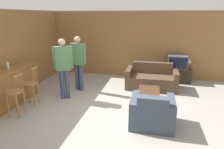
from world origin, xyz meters
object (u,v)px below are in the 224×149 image
at_px(person_by_window, 78,60).
at_px(couch_far, 151,79).
at_px(bar_chair_mid, 31,86).
at_px(person_by_counter, 63,65).
at_px(coffee_table, 149,92).
at_px(tv_unit, 176,75).
at_px(tv, 177,62).
at_px(bottle, 8,65).
at_px(armchair_near, 152,113).
at_px(bar_chair_near, 16,95).
at_px(table_lamp, 188,61).

bearing_deg(person_by_window, couch_far, 18.06).
bearing_deg(bar_chair_mid, couch_far, 33.91).
bearing_deg(couch_far, person_by_counter, -149.06).
xyz_separation_m(bar_chair_mid, coffee_table, (3.17, 0.89, -0.26)).
bearing_deg(couch_far, person_by_window, -161.94).
relative_size(tv_unit, tv, 1.48).
distance_m(bottle, person_by_counter, 1.49).
height_order(armchair_near, coffee_table, armchair_near).
xyz_separation_m(coffee_table, person_by_counter, (-2.48, -0.24, 0.72)).
distance_m(bar_chair_near, bar_chair_mid, 0.64).
bearing_deg(tv, coffee_table, -113.75).
xyz_separation_m(tv_unit, person_by_window, (-3.26, -1.66, 0.76)).
bearing_deg(person_by_counter, couch_far, 30.94).
height_order(bar_chair_near, bottle, bottle).
relative_size(couch_far, person_by_window, 0.96).
xyz_separation_m(bar_chair_near, tv, (4.12, 3.68, 0.19)).
height_order(bar_chair_near, armchair_near, bar_chair_near).
relative_size(coffee_table, person_by_counter, 0.51).
relative_size(tv, bottle, 2.84).
distance_m(table_lamp, person_by_window, 4.00).
height_order(couch_far, tv_unit, couch_far).
bearing_deg(person_by_counter, bottle, -156.24).
bearing_deg(bar_chair_near, bottle, 134.88).
distance_m(bar_chair_mid, tv, 5.13).
xyz_separation_m(bar_chair_near, bar_chair_mid, (-0.00, 0.64, 0.00)).
distance_m(tv, person_by_window, 3.67).
height_order(couch_far, bottle, bottle).
bearing_deg(armchair_near, tv, 76.48).
bearing_deg(bar_chair_near, bar_chair_mid, 90.01).
bearing_deg(table_lamp, person_by_counter, -147.76).
distance_m(couch_far, person_by_window, 2.58).
xyz_separation_m(person_by_window, person_by_counter, (-0.17, -0.75, 0.01)).
height_order(armchair_near, table_lamp, table_lamp).
bearing_deg(bottle, bar_chair_near, -45.12).
xyz_separation_m(bar_chair_near, bottle, (-0.68, 0.68, 0.54)).
distance_m(coffee_table, person_by_window, 2.47).
relative_size(bar_chair_mid, table_lamp, 2.62).
relative_size(bar_chair_near, bottle, 4.44).
xyz_separation_m(bar_chair_near, table_lamp, (4.50, 3.68, 0.26)).
distance_m(bar_chair_mid, table_lamp, 5.44).
xyz_separation_m(bottle, person_by_counter, (1.36, 0.60, -0.08)).
bearing_deg(couch_far, bottle, -151.46).
xyz_separation_m(bar_chair_near, armchair_near, (3.30, 0.25, -0.26)).
height_order(tv, table_lamp, tv).
distance_m(bar_chair_near, bottle, 1.10).
height_order(bottle, person_by_counter, person_by_counter).
bearing_deg(person_by_counter, bar_chair_near, -118.18).
xyz_separation_m(coffee_table, bottle, (-3.85, -0.84, 0.80)).
bearing_deg(person_by_counter, person_by_window, 77.14).
height_order(bar_chair_mid, tv_unit, bar_chair_mid).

